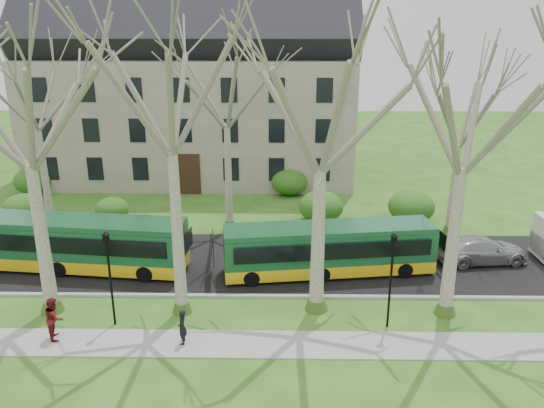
{
  "coord_description": "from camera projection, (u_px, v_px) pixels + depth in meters",
  "views": [
    {
      "loc": [
        1.26,
        -21.36,
        12.58
      ],
      "look_at": [
        0.88,
        3.0,
        4.3
      ],
      "focal_mm": 35.0,
      "sensor_mm": 36.0,
      "label": 1
    }
  ],
  "objects": [
    {
      "name": "tree_row_verge",
      "position": [
        250.0,
        164.0,
        22.32
      ],
      "size": [
        49.0,
        7.0,
        14.0
      ],
      "color": "gray",
      "rests_on": "ground"
    },
    {
      "name": "bus_follow",
      "position": [
        329.0,
        249.0,
        27.73
      ],
      "size": [
        11.15,
        3.73,
        2.73
      ],
      "primitive_type": null,
      "rotation": [
        0.0,
        0.0,
        0.13
      ],
      "color": "#17512D",
      "rests_on": "road"
    },
    {
      "name": "tree_row_far",
      "position": [
        238.0,
        136.0,
        32.79
      ],
      "size": [
        33.0,
        7.0,
        12.0
      ],
      "color": "gray",
      "rests_on": "ground"
    },
    {
      "name": "pedestrian_a",
      "position": [
        182.0,
        327.0,
        21.7
      ],
      "size": [
        0.4,
        0.57,
        1.51
      ],
      "primitive_type": "imported",
      "rotation": [
        0.0,
        0.0,
        -1.51
      ],
      "color": "black",
      "rests_on": "sidewalk"
    },
    {
      "name": "sidewalk",
      "position": [
        249.0,
        344.0,
        21.91
      ],
      "size": [
        70.0,
        2.0,
        0.06
      ],
      "primitive_type": "cube",
      "color": "gray",
      "rests_on": "ground"
    },
    {
      "name": "ground",
      "position": [
        252.0,
        314.0,
        24.29
      ],
      "size": [
        120.0,
        120.0,
        0.0
      ],
      "primitive_type": "plane",
      "color": "#2F5F1B",
      "rests_on": "ground"
    },
    {
      "name": "lamp_row",
      "position": [
        250.0,
        272.0,
        22.51
      ],
      "size": [
        36.22,
        0.22,
        4.3
      ],
      "color": "black",
      "rests_on": "ground"
    },
    {
      "name": "building",
      "position": [
        194.0,
        81.0,
        44.5
      ],
      "size": [
        26.5,
        12.2,
        16.0
      ],
      "color": "gray",
      "rests_on": "ground"
    },
    {
      "name": "pedestrian_b",
      "position": [
        54.0,
        318.0,
        22.06
      ],
      "size": [
        0.96,
        1.08,
        1.85
      ],
      "primitive_type": "imported",
      "rotation": [
        0.0,
        0.0,
        1.91
      ],
      "color": "#5E1516",
      "rests_on": "sidewalk"
    },
    {
      "name": "curb",
      "position": [
        253.0,
        296.0,
        25.68
      ],
      "size": [
        80.0,
        0.25,
        0.14
      ],
      "primitive_type": "cube",
      "color": "#A5A39E",
      "rests_on": "ground"
    },
    {
      "name": "road",
      "position": [
        257.0,
        262.0,
        29.48
      ],
      "size": [
        80.0,
        8.0,
        0.06
      ],
      "primitive_type": "cube",
      "color": "black",
      "rests_on": "ground"
    },
    {
      "name": "hedges",
      "position": [
        196.0,
        198.0,
        37.29
      ],
      "size": [
        30.6,
        8.6,
        2.0
      ],
      "color": "#1C5518",
      "rests_on": "ground"
    },
    {
      "name": "bus_lead",
      "position": [
        77.0,
        243.0,
        28.22
      ],
      "size": [
        11.79,
        3.64,
        2.9
      ],
      "primitive_type": null,
      "rotation": [
        0.0,
        0.0,
        -0.11
      ],
      "color": "#17512D",
      "rests_on": "road"
    },
    {
      "name": "sedan",
      "position": [
        482.0,
        249.0,
        29.24
      ],
      "size": [
        5.21,
        2.62,
        1.45
      ],
      "primitive_type": "imported",
      "rotation": [
        0.0,
        0.0,
        1.69
      ],
      "color": "#A6A6AB",
      "rests_on": "road"
    }
  ]
}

